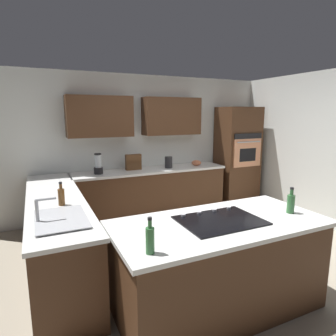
# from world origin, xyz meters

# --- Properties ---
(ground_plane) EXTENTS (14.00, 14.00, 0.00)m
(ground_plane) POSITION_xyz_m (0.00, 0.00, 0.00)
(ground_plane) COLOR #9E937F
(wall_back) EXTENTS (6.00, 0.44, 2.60)m
(wall_back) POSITION_xyz_m (0.07, -2.05, 1.44)
(wall_back) COLOR silver
(wall_back) RESTS_ON ground
(wall_left) EXTENTS (0.10, 4.00, 2.60)m
(wall_left) POSITION_xyz_m (-2.45, -0.30, 1.30)
(wall_left) COLOR silver
(wall_left) RESTS_ON ground
(lower_cabinets_back) EXTENTS (2.80, 0.60, 0.86)m
(lower_cabinets_back) POSITION_xyz_m (0.10, -1.72, 0.43)
(lower_cabinets_back) COLOR #472B19
(lower_cabinets_back) RESTS_ON ground
(countertop_back) EXTENTS (2.84, 0.64, 0.04)m
(countertop_back) POSITION_xyz_m (0.10, -1.72, 0.88)
(countertop_back) COLOR silver
(countertop_back) RESTS_ON lower_cabinets_back
(lower_cabinets_side) EXTENTS (0.60, 2.90, 0.86)m
(lower_cabinets_side) POSITION_xyz_m (1.82, -0.55, 0.43)
(lower_cabinets_side) COLOR #472B19
(lower_cabinets_side) RESTS_ON ground
(countertop_side) EXTENTS (0.64, 2.94, 0.04)m
(countertop_side) POSITION_xyz_m (1.82, -0.55, 0.88)
(countertop_side) COLOR silver
(countertop_side) RESTS_ON lower_cabinets_side
(island_base) EXTENTS (1.96, 0.90, 0.86)m
(island_base) POSITION_xyz_m (0.47, 0.98, 0.43)
(island_base) COLOR #472B19
(island_base) RESTS_ON ground
(island_top) EXTENTS (2.04, 0.98, 0.04)m
(island_top) POSITION_xyz_m (0.47, 0.98, 0.88)
(island_top) COLOR silver
(island_top) RESTS_ON island_base
(wall_oven) EXTENTS (0.80, 0.66, 2.03)m
(wall_oven) POSITION_xyz_m (-1.85, -1.72, 1.02)
(wall_oven) COLOR #472B19
(wall_oven) RESTS_ON ground
(sink_unit) EXTENTS (0.46, 0.70, 0.23)m
(sink_unit) POSITION_xyz_m (1.83, 0.32, 0.92)
(sink_unit) COLOR #515456
(sink_unit) RESTS_ON countertop_side
(cooktop) EXTENTS (0.76, 0.56, 0.03)m
(cooktop) POSITION_xyz_m (0.47, 0.98, 0.91)
(cooktop) COLOR black
(cooktop) RESTS_ON island_top
(blender) EXTENTS (0.15, 0.15, 0.35)m
(blender) POSITION_xyz_m (1.05, -1.70, 1.05)
(blender) COLOR black
(blender) RESTS_ON countertop_back
(mixing_bowl) EXTENTS (0.19, 0.19, 0.10)m
(mixing_bowl) POSITION_xyz_m (-0.85, -1.70, 0.95)
(mixing_bowl) COLOR #CC724C
(mixing_bowl) RESTS_ON countertop_back
(spice_rack) EXTENTS (0.28, 0.11, 0.28)m
(spice_rack) POSITION_xyz_m (0.40, -1.80, 1.04)
(spice_rack) COLOR brown
(spice_rack) RESTS_ON countertop_back
(kettle) EXTENTS (0.14, 0.14, 0.21)m
(kettle) POSITION_xyz_m (-0.25, -1.70, 1.01)
(kettle) COLOR #262628
(kettle) RESTS_ON countertop_back
(dish_soap_bottle) EXTENTS (0.07, 0.07, 0.26)m
(dish_soap_bottle) POSITION_xyz_m (1.77, -0.16, 1.00)
(dish_soap_bottle) COLOR brown
(dish_soap_bottle) RESTS_ON countertop_side
(oil_bottle) EXTENTS (0.06, 0.06, 0.27)m
(oil_bottle) POSITION_xyz_m (1.30, 1.30, 1.01)
(oil_bottle) COLOR #336B38
(oil_bottle) RESTS_ON island_top
(second_bottle) EXTENTS (0.08, 0.08, 0.27)m
(second_bottle) POSITION_xyz_m (-0.31, 1.09, 1.00)
(second_bottle) COLOR #336B38
(second_bottle) RESTS_ON island_top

